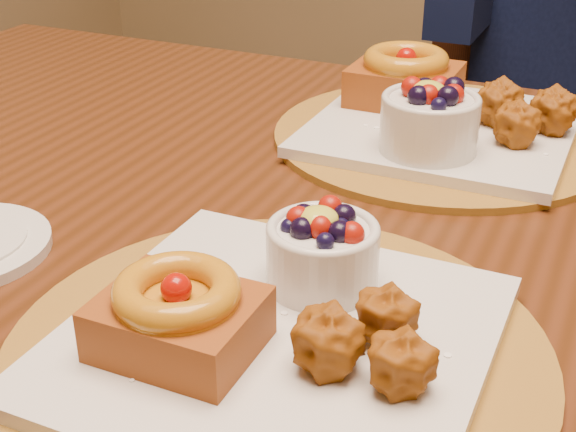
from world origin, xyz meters
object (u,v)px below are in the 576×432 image
object	(u,v)px
place_setting_far	(438,116)
chair_far	(544,129)
dining_table	(375,293)
place_setting_near	(277,325)

from	to	relation	value
place_setting_far	chair_far	size ratio (longest dim) A/B	0.38
dining_table	place_setting_near	world-z (taller)	place_setting_near
place_setting_far	chair_far	bearing A→B (deg)	85.27
place_setting_far	dining_table	bearing A→B (deg)	-88.96
dining_table	place_setting_far	xyz separation A→B (m)	(-0.00, 0.21, 0.11)
dining_table	place_setting_far	distance (m)	0.24
place_setting_near	chair_far	size ratio (longest dim) A/B	0.38
place_setting_near	chair_far	world-z (taller)	chair_far
dining_table	place_setting_near	xyz separation A→B (m)	(-0.00, -0.22, 0.10)
dining_table	place_setting_near	distance (m)	0.24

